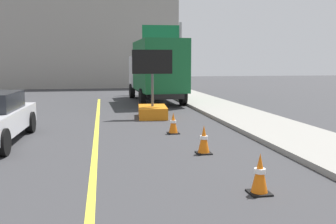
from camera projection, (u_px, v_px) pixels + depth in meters
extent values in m
cube|color=orange|center=(153.00, 112.00, 14.70)|extent=(1.24, 1.88, 0.45)
cylinder|color=#4C4C4C|center=(152.00, 90.00, 14.58)|extent=(0.10, 0.10, 1.30)
cube|color=black|center=(152.00, 62.00, 14.43)|extent=(1.60, 0.21, 0.95)
sphere|color=yellow|center=(166.00, 62.00, 14.54)|extent=(0.09, 0.09, 0.09)
sphere|color=yellow|center=(158.00, 62.00, 14.51)|extent=(0.09, 0.09, 0.09)
sphere|color=yellow|center=(151.00, 62.00, 14.48)|extent=(0.09, 0.09, 0.09)
sphere|color=yellow|center=(143.00, 62.00, 14.45)|extent=(0.09, 0.09, 0.09)
sphere|color=yellow|center=(139.00, 57.00, 14.41)|extent=(0.09, 0.09, 0.09)
sphere|color=yellow|center=(139.00, 66.00, 14.46)|extent=(0.09, 0.09, 0.09)
cube|color=black|center=(156.00, 91.00, 20.68)|extent=(1.84, 6.83, 0.25)
cube|color=silver|center=(148.00, 71.00, 22.90)|extent=(2.31, 1.99, 1.90)
cube|color=#14592D|center=(159.00, 66.00, 19.49)|extent=(2.42, 4.70, 2.66)
cylinder|color=black|center=(132.00, 91.00, 22.70)|extent=(0.32, 0.91, 0.90)
cylinder|color=black|center=(165.00, 90.00, 23.16)|extent=(0.32, 0.91, 0.90)
cylinder|color=black|center=(142.00, 97.00, 18.50)|extent=(0.32, 0.91, 0.90)
cylinder|color=black|center=(183.00, 96.00, 18.96)|extent=(0.32, 0.91, 0.90)
cylinder|color=black|center=(3.00, 142.00, 8.56)|extent=(0.24, 0.67, 0.66)
cylinder|color=black|center=(30.00, 122.00, 11.48)|extent=(0.24, 0.67, 0.66)
cylinder|color=gray|center=(180.00, 58.00, 25.85)|extent=(0.18, 0.18, 5.00)
cube|color=#0F6033|center=(161.00, 35.00, 25.48)|extent=(2.60, 0.24, 1.30)
cube|color=white|center=(161.00, 35.00, 25.52)|extent=(1.82, 0.14, 0.18)
cube|color=gray|center=(79.00, 38.00, 33.32)|extent=(17.46, 6.01, 8.93)
cube|color=black|center=(259.00, 193.00, 6.13)|extent=(0.36, 0.36, 0.03)
cone|color=orange|center=(260.00, 173.00, 6.09)|extent=(0.28, 0.28, 0.67)
cylinder|color=white|center=(260.00, 171.00, 6.08)|extent=(0.19, 0.19, 0.08)
cube|color=black|center=(204.00, 153.00, 8.84)|extent=(0.36, 0.36, 0.03)
cone|color=orange|center=(204.00, 139.00, 8.80)|extent=(0.28, 0.28, 0.67)
cylinder|color=white|center=(204.00, 137.00, 8.79)|extent=(0.19, 0.19, 0.08)
cube|color=black|center=(173.00, 133.00, 11.35)|extent=(0.36, 0.36, 0.03)
cone|color=orange|center=(173.00, 123.00, 11.31)|extent=(0.28, 0.28, 0.63)
cylinder|color=white|center=(173.00, 122.00, 11.31)|extent=(0.19, 0.19, 0.08)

